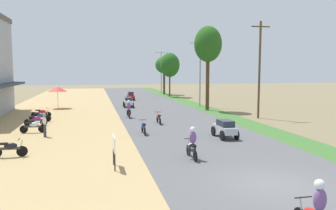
# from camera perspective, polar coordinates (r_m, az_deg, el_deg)

# --- Properties ---
(ground_plane) EXTENTS (180.00, 180.00, 0.00)m
(ground_plane) POSITION_cam_1_polar(r_m,az_deg,el_deg) (14.23, 17.49, -13.01)
(ground_plane) COLOR #7A6B4C
(road_strip) EXTENTS (9.00, 140.00, 0.08)m
(road_strip) POSITION_cam_1_polar(r_m,az_deg,el_deg) (14.22, 17.50, -12.86)
(road_strip) COLOR #565659
(road_strip) RESTS_ON ground
(parked_motorbike_nearest) EXTENTS (1.80, 0.54, 0.94)m
(parked_motorbike_nearest) POSITION_cam_1_polar(r_m,az_deg,el_deg) (19.29, -25.25, -6.58)
(parked_motorbike_nearest) COLOR black
(parked_motorbike_nearest) RESTS_ON dirt_shoulder
(parked_motorbike_second) EXTENTS (1.80, 0.54, 0.94)m
(parked_motorbike_second) POSITION_cam_1_polar(r_m,az_deg,el_deg) (25.90, -21.85, -3.32)
(parked_motorbike_second) COLOR black
(parked_motorbike_second) RESTS_ON dirt_shoulder
(parked_motorbike_third) EXTENTS (1.80, 0.54, 0.94)m
(parked_motorbike_third) POSITION_cam_1_polar(r_m,az_deg,el_deg) (29.04, -21.47, -2.33)
(parked_motorbike_third) COLOR black
(parked_motorbike_third) RESTS_ON dirt_shoulder
(parked_motorbike_fourth) EXTENTS (1.80, 0.54, 0.94)m
(parked_motorbike_fourth) POSITION_cam_1_polar(r_m,az_deg,el_deg) (31.07, -20.80, -1.78)
(parked_motorbike_fourth) COLOR black
(parked_motorbike_fourth) RESTS_ON dirt_shoulder
(parked_motorbike_fifth) EXTENTS (1.80, 0.54, 0.94)m
(parked_motorbike_fifth) POSITION_cam_1_polar(r_m,az_deg,el_deg) (33.61, -20.66, -1.21)
(parked_motorbike_fifth) COLOR black
(parked_motorbike_fifth) RESTS_ON dirt_shoulder
(street_signboard) EXTENTS (0.06, 1.30, 1.50)m
(street_signboard) POSITION_cam_1_polar(r_m,az_deg,el_deg) (15.69, -9.15, -6.81)
(street_signboard) COLOR #262628
(street_signboard) RESTS_ON dirt_shoulder
(vendor_umbrella) EXTENTS (2.20, 2.20, 2.52)m
(vendor_umbrella) POSITION_cam_1_polar(r_m,az_deg,el_deg) (40.99, -18.22, 2.59)
(vendor_umbrella) COLOR #99999E
(vendor_umbrella) RESTS_ON dirt_shoulder
(pedestrian_on_shoulder) EXTENTS (0.27, 0.38, 1.62)m
(pedestrian_on_shoulder) POSITION_cam_1_polar(r_m,az_deg,el_deg) (24.02, -20.19, -2.97)
(pedestrian_on_shoulder) COLOR #33333D
(pedestrian_on_shoulder) RESTS_ON dirt_shoulder
(median_tree_nearest) EXTENTS (3.02, 3.02, 9.21)m
(median_tree_nearest) POSITION_cam_1_polar(r_m,az_deg,el_deg) (37.44, 6.79, 10.05)
(median_tree_nearest) COLOR #4C351E
(median_tree_nearest) RESTS_ON median_strip
(median_tree_second) EXTENTS (3.26, 3.26, 7.22)m
(median_tree_second) POSITION_cam_1_polar(r_m,az_deg,el_deg) (55.65, 0.29, 6.79)
(median_tree_second) COLOR #4C351E
(median_tree_second) RESTS_ON median_strip
(median_tree_third) EXTENTS (3.19, 3.19, 6.83)m
(median_tree_third) POSITION_cam_1_polar(r_m,az_deg,el_deg) (60.82, -0.67, 6.76)
(median_tree_third) COLOR #4C351E
(median_tree_third) RESTS_ON median_strip
(streetlamp_near) EXTENTS (3.16, 0.20, 7.80)m
(streetlamp_near) POSITION_cam_1_polar(r_m,az_deg,el_deg) (41.08, 5.47, 6.00)
(streetlamp_near) COLOR gray
(streetlamp_near) RESTS_ON median_strip
(streetlamp_mid) EXTENTS (3.16, 0.20, 7.82)m
(streetlamp_mid) POSITION_cam_1_polar(r_m,az_deg,el_deg) (64.34, -1.16, 6.06)
(streetlamp_mid) COLOR gray
(streetlamp_mid) RESTS_ON median_strip
(utility_pole_near) EXTENTS (1.80, 0.20, 8.97)m
(utility_pole_near) POSITION_cam_1_polar(r_m,az_deg,el_deg) (32.47, 15.24, 6.03)
(utility_pole_near) COLOR brown
(utility_pole_near) RESTS_ON ground
(car_sedan_silver) EXTENTS (1.10, 2.26, 1.19)m
(car_sedan_silver) POSITION_cam_1_polar(r_m,az_deg,el_deg) (22.51, 9.61, -3.84)
(car_sedan_silver) COLOR #B7BCC1
(car_sedan_silver) RESTS_ON road_strip
(car_sedan_white) EXTENTS (1.10, 2.26, 1.19)m
(car_sedan_white) POSITION_cam_1_polar(r_m,az_deg,el_deg) (40.39, -6.76, 0.57)
(car_sedan_white) COLOR silver
(car_sedan_white) RESTS_ON road_strip
(car_hatchback_red) EXTENTS (1.04, 2.00, 1.23)m
(car_hatchback_red) POSITION_cam_1_polar(r_m,az_deg,el_deg) (49.59, -6.36, 1.60)
(car_hatchback_red) COLOR red
(car_hatchback_red) RESTS_ON road_strip
(motorbike_foreground_rider) EXTENTS (0.54, 1.80, 1.66)m
(motorbike_foreground_rider) POSITION_cam_1_polar(r_m,az_deg,el_deg) (10.14, 23.78, -16.04)
(motorbike_foreground_rider) COLOR black
(motorbike_foreground_rider) RESTS_ON road_strip
(motorbike_ahead_second) EXTENTS (0.54, 1.80, 1.66)m
(motorbike_ahead_second) POSITION_cam_1_polar(r_m,az_deg,el_deg) (17.09, 4.10, -6.55)
(motorbike_ahead_second) COLOR black
(motorbike_ahead_second) RESTS_ON road_strip
(motorbike_ahead_third) EXTENTS (0.54, 1.80, 0.94)m
(motorbike_ahead_third) POSITION_cam_1_polar(r_m,az_deg,el_deg) (23.63, -4.19, -3.71)
(motorbike_ahead_third) COLOR black
(motorbike_ahead_third) RESTS_ON road_strip
(motorbike_ahead_fourth) EXTENTS (0.54, 1.80, 0.94)m
(motorbike_ahead_fourth) POSITION_cam_1_polar(r_m,az_deg,el_deg) (27.97, -1.60, -2.17)
(motorbike_ahead_fourth) COLOR black
(motorbike_ahead_fourth) RESTS_ON road_strip
(motorbike_ahead_fifth) EXTENTS (0.54, 1.80, 1.66)m
(motorbike_ahead_fifth) POSITION_cam_1_polar(r_m,az_deg,el_deg) (31.55, -6.68, -0.75)
(motorbike_ahead_fifth) COLOR black
(motorbike_ahead_fifth) RESTS_ON road_strip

